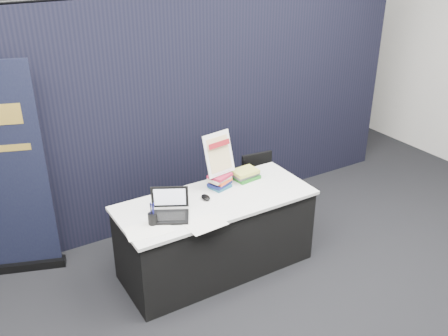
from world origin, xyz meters
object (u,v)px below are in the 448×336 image
stacking_chair (263,188)px  book_stack_tall (221,181)px  book_stack_short (246,174)px  pullup_banner (2,187)px  info_sign (219,154)px  display_table (216,234)px  laptop (167,210)px

stacking_chair → book_stack_tall: bearing=-154.6°
book_stack_tall → book_stack_short: size_ratio=0.95×
pullup_banner → stacking_chair: bearing=6.9°
book_stack_short → pullup_banner: size_ratio=0.12×
book_stack_tall → stacking_chair: bearing=18.6°
book_stack_tall → book_stack_short: bearing=4.1°
info_sign → pullup_banner: 1.95m
book_stack_tall → display_table: bearing=-131.8°
display_table → stacking_chair: bearing=25.8°
laptop → stacking_chair: laptop is taller
book_stack_tall → laptop: bearing=-161.6°
display_table → pullup_banner: size_ratio=0.89×
display_table → book_stack_short: size_ratio=7.50×
info_sign → pullup_banner: (-1.79, 0.74, -0.18)m
info_sign → stacking_chair: info_sign is taller
pullup_banner → stacking_chair: (2.45, -0.55, -0.44)m
display_table → book_stack_short: 0.65m
book_stack_tall → pullup_banner: 1.95m
display_table → book_stack_tall: size_ratio=7.87×
book_stack_short → display_table: bearing=-156.5°
laptop → pullup_banner: size_ratio=0.19×
book_stack_tall → info_sign: (0.00, 0.03, 0.26)m
book_stack_tall → pullup_banner: pullup_banner is taller
display_table → pullup_banner: bearing=149.9°
pullup_banner → book_stack_tall: bearing=-3.8°
info_sign → display_table: bearing=-136.1°
book_stack_short → book_stack_tall: bearing=-175.9°
display_table → stacking_chair: stacking_chair is taller
laptop → book_stack_short: size_ratio=1.61×
display_table → book_stack_tall: 0.50m
laptop → book_stack_tall: 0.69m
stacking_chair → info_sign: bearing=-157.0°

